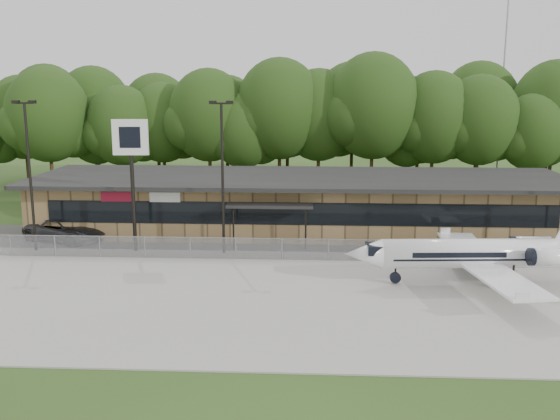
# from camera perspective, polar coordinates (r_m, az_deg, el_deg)

# --- Properties ---
(ground) EXTENTS (160.00, 160.00, 0.00)m
(ground) POSITION_cam_1_polar(r_m,az_deg,el_deg) (26.52, 0.76, -13.83)
(ground) COLOR #2B4016
(ground) RESTS_ON ground
(apron) EXTENTS (64.00, 18.00, 0.08)m
(apron) POSITION_cam_1_polar(r_m,az_deg,el_deg) (33.90, 1.30, -7.95)
(apron) COLOR #9E9B93
(apron) RESTS_ON ground
(parking_lot) EXTENTS (50.00, 9.00, 0.06)m
(parking_lot) POSITION_cam_1_polar(r_m,az_deg,el_deg) (44.90, 1.74, -3.04)
(parking_lot) COLOR #383835
(parking_lot) RESTS_ON ground
(terminal) EXTENTS (41.00, 11.65, 4.30)m
(terminal) POSITION_cam_1_polar(r_m,az_deg,el_deg) (48.76, 1.86, 0.72)
(terminal) COLOR olive
(terminal) RESTS_ON ground
(fence) EXTENTS (46.00, 0.04, 1.52)m
(fence) POSITION_cam_1_polar(r_m,az_deg,el_deg) (40.36, 1.60, -3.64)
(fence) COLOR gray
(fence) RESTS_ON ground
(treeline) EXTENTS (72.00, 12.00, 15.00)m
(treeline) POSITION_cam_1_polar(r_m,az_deg,el_deg) (66.05, 2.22, 8.24)
(treeline) COLOR #1F3912
(treeline) RESTS_ON ground
(radio_mast) EXTENTS (0.20, 0.20, 25.00)m
(radio_mast) POSITION_cam_1_polar(r_m,az_deg,el_deg) (74.97, 19.76, 11.81)
(radio_mast) COLOR gray
(radio_mast) RESTS_ON ground
(light_pole_left) EXTENTS (1.55, 0.30, 10.23)m
(light_pole_left) POSITION_cam_1_polar(r_m,az_deg,el_deg) (44.96, -21.96, 3.86)
(light_pole_left) COLOR black
(light_pole_left) RESTS_ON ground
(light_pole_mid) EXTENTS (1.55, 0.30, 10.23)m
(light_pole_mid) POSITION_cam_1_polar(r_m,az_deg,el_deg) (41.22, -5.29, 4.02)
(light_pole_mid) COLOR black
(light_pole_mid) RESTS_ON ground
(business_jet) EXTENTS (14.99, 13.36, 5.05)m
(business_jet) POSITION_cam_1_polar(r_m,az_deg,el_deg) (37.29, 18.06, -3.87)
(business_jet) COLOR white
(business_jet) RESTS_ON ground
(suv) EXTENTS (6.77, 4.92, 1.71)m
(suv) POSITION_cam_1_polar(r_m,az_deg,el_deg) (47.94, -19.04, -1.73)
(suv) COLOR #323335
(suv) RESTS_ON ground
(pole_sign) EXTENTS (2.37, 0.41, 9.00)m
(pole_sign) POSITION_cam_1_polar(r_m,az_deg,el_deg) (42.71, -13.47, 5.24)
(pole_sign) COLOR black
(pole_sign) RESTS_ON ground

